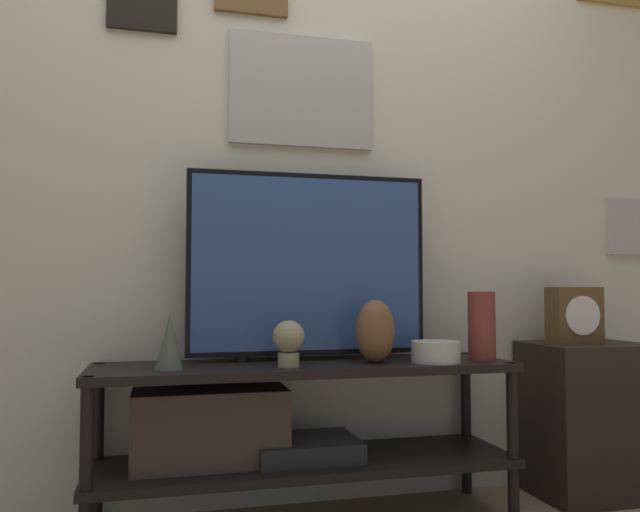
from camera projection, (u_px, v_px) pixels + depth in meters
name	position (u px, v px, depth m)	size (l,w,h in m)	color
wall_back	(291.00, 155.00, 2.49)	(6.40, 0.08, 2.70)	beige
media_console	(270.00, 424.00, 2.16)	(1.48, 0.41, 0.56)	black
television	(309.00, 264.00, 2.32)	(0.90, 0.05, 0.69)	black
vase_wide_bowl	(436.00, 352.00, 2.22)	(0.17, 0.17, 0.08)	beige
vase_slim_bronze	(169.00, 342.00, 2.03)	(0.09, 0.09, 0.18)	#4C5647
vase_urn_stoneware	(375.00, 331.00, 2.22)	(0.14, 0.12, 0.22)	brown
vase_tall_ceramic	(482.00, 326.00, 2.32)	(0.10, 0.10, 0.25)	brown
decorative_bust	(289.00, 340.00, 2.10)	(0.11, 0.11, 0.16)	tan
side_table	(589.00, 419.00, 2.50)	(0.46, 0.35, 0.60)	black
mantel_clock	(575.00, 315.00, 2.53)	(0.21, 0.11, 0.23)	brown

